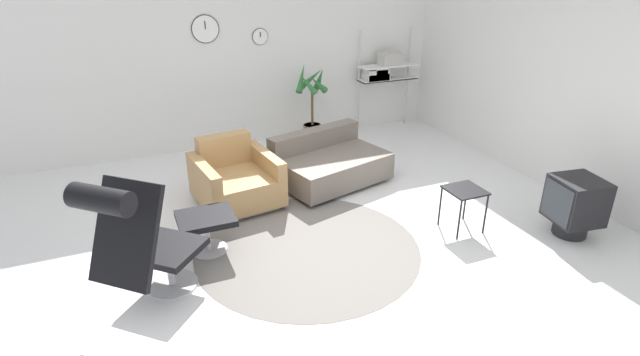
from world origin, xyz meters
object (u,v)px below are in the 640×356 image
at_px(crt_television, 575,205).
at_px(shelf_unit, 383,71).
at_px(lounge_chair, 137,235).
at_px(side_table, 464,195).
at_px(ottoman, 206,224).
at_px(armchair_red, 235,181).
at_px(couch_low, 329,165).
at_px(potted_plant, 312,110).

relative_size(crt_television, shelf_unit, 0.39).
distance_m(lounge_chair, shelf_unit, 5.14).
height_order(side_table, shelf_unit, shelf_unit).
height_order(ottoman, armchair_red, armchair_red).
height_order(armchair_red, side_table, armchair_red).
bearing_deg(lounge_chair, crt_television, 36.31).
xyz_separation_m(couch_low, shelf_unit, (1.60, 1.56, 0.73)).
relative_size(side_table, potted_plant, 0.38).
height_order(lounge_chair, shelf_unit, shelf_unit).
height_order(lounge_chair, armchair_red, lounge_chair).
relative_size(armchair_red, couch_low, 0.66).
bearing_deg(crt_television, lounge_chair, 91.94).
xyz_separation_m(armchair_red, shelf_unit, (2.84, 1.68, 0.69)).
relative_size(armchair_red, crt_television, 1.61).
height_order(ottoman, crt_television, crt_television).
xyz_separation_m(couch_low, crt_television, (1.78, -2.16, 0.11)).
height_order(ottoman, side_table, side_table).
height_order(couch_low, shelf_unit, shelf_unit).
xyz_separation_m(ottoman, side_table, (2.54, -0.61, 0.10)).
bearing_deg(crt_television, armchair_red, 64.12).
bearing_deg(lounge_chair, couch_low, 78.30).
bearing_deg(couch_low, potted_plant, -118.09).
relative_size(lounge_chair, couch_low, 0.81).
xyz_separation_m(armchair_red, side_table, (2.04, -1.51, 0.13)).
distance_m(side_table, potted_plant, 3.04).
bearing_deg(side_table, potted_plant, 99.23).
bearing_deg(potted_plant, crt_television, -67.43).
bearing_deg(lounge_chair, potted_plant, 91.39).
bearing_deg(ottoman, lounge_chair, -132.58).
relative_size(armchair_red, shelf_unit, 0.62).
relative_size(ottoman, armchair_red, 0.54).
relative_size(couch_low, potted_plant, 1.25).
bearing_deg(potted_plant, side_table, -80.77).
distance_m(couch_low, potted_plant, 1.43).
relative_size(lounge_chair, armchair_red, 1.23).
xyz_separation_m(lounge_chair, crt_television, (4.14, -0.46, -0.36)).
bearing_deg(ottoman, side_table, -13.54).
distance_m(crt_television, shelf_unit, 3.77).
bearing_deg(crt_television, potted_plant, 30.77).
bearing_deg(potted_plant, ottoman, -130.77).
xyz_separation_m(side_table, crt_television, (0.98, -0.52, -0.06)).
xyz_separation_m(potted_plant, shelf_unit, (1.29, 0.19, 0.42)).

